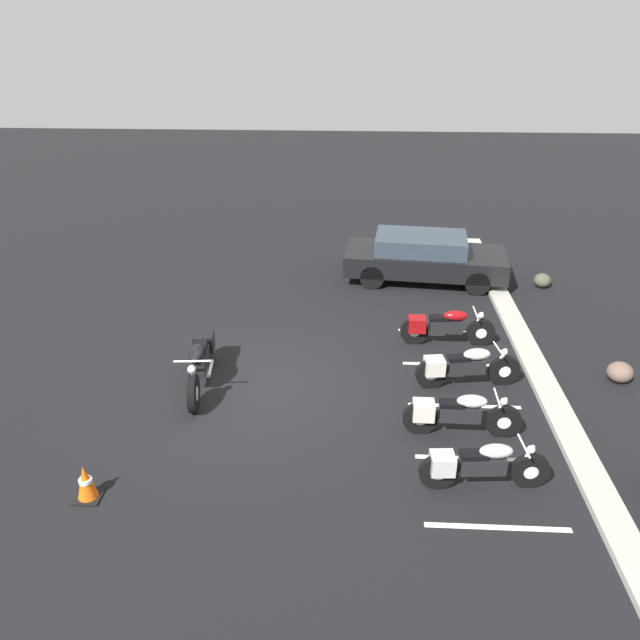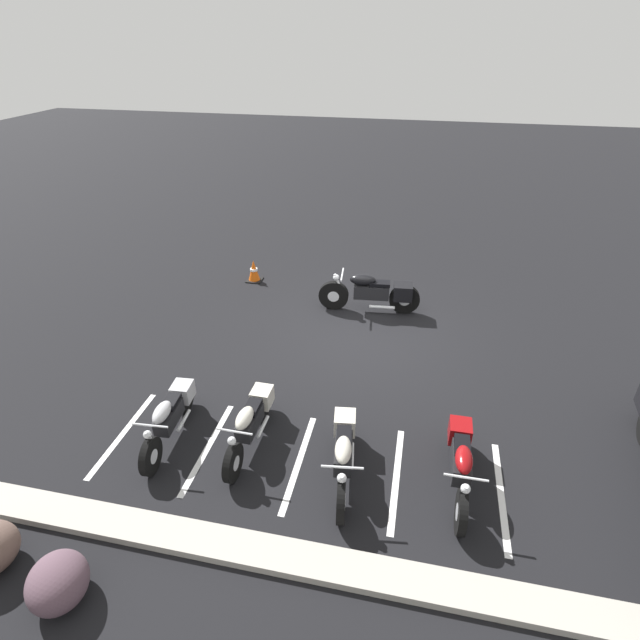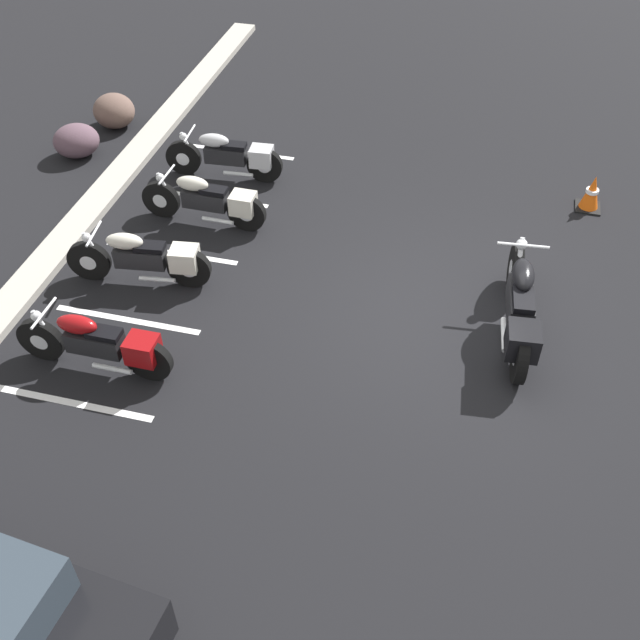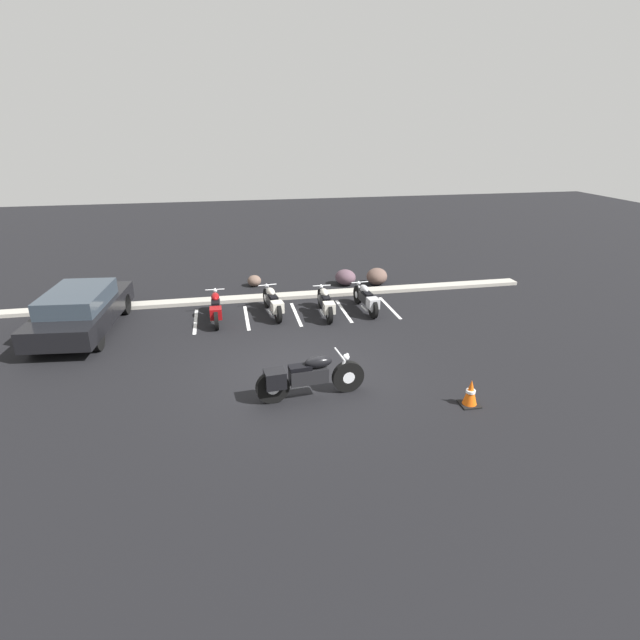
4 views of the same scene
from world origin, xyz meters
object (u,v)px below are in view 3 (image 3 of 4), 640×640
object	(u,v)px
parked_bike_1	(145,258)
parked_bike_3	(229,156)
parked_bike_0	(100,344)
landscape_rock_1	(76,141)
traffic_cone	(592,193)
landscape_rock_2	(114,111)
parked_bike_2	(209,200)
motorcycle_black_featured	(520,308)

from	to	relation	value
parked_bike_1	parked_bike_3	distance (m)	2.96
parked_bike_0	parked_bike_3	xyz separation A→B (m)	(4.69, -0.04, -0.01)
landscape_rock_1	traffic_cone	xyz separation A→B (m)	(0.52, -8.81, -0.01)
parked_bike_3	landscape_rock_1	size ratio (longest dim) A/B	2.53
traffic_cone	parked_bike_1	bearing A→B (deg)	119.71
landscape_rock_2	landscape_rock_1	bearing A→B (deg)	171.68
parked_bike_3	landscape_rock_2	xyz separation A→B (m)	(1.19, 2.71, -0.11)
parked_bike_2	landscape_rock_2	world-z (taller)	parked_bike_2
parked_bike_0	landscape_rock_1	xyz separation A→B (m)	(4.72, 2.84, -0.15)
parked_bike_3	traffic_cone	world-z (taller)	parked_bike_3
parked_bike_1	parked_bike_2	xyz separation A→B (m)	(1.60, -0.36, -0.01)
parked_bike_1	landscape_rock_2	xyz separation A→B (m)	(4.15, 2.50, -0.12)
parked_bike_3	landscape_rock_1	bearing A→B (deg)	-4.89
motorcycle_black_featured	landscape_rock_1	size ratio (longest dim) A/B	3.03
parked_bike_1	parked_bike_3	world-z (taller)	parked_bike_1
parked_bike_3	motorcycle_black_featured	bearing A→B (deg)	146.19
parked_bike_3	traffic_cone	distance (m)	5.96
motorcycle_black_featured	traffic_cone	xyz separation A→B (m)	(3.36, -0.99, -0.23)
parked_bike_3	traffic_cone	size ratio (longest dim) A/B	3.42
parked_bike_0	parked_bike_1	bearing A→B (deg)	-84.44
parked_bike_0	landscape_rock_2	bearing A→B (deg)	-65.72
parked_bike_0	parked_bike_1	distance (m)	1.74
landscape_rock_2	parked_bike_2	bearing A→B (deg)	-131.80
landscape_rock_1	parked_bike_1	bearing A→B (deg)	-138.24
motorcycle_black_featured	landscape_rock_1	bearing A→B (deg)	64.73
motorcycle_black_featured	parked_bike_0	world-z (taller)	motorcycle_black_featured
landscape_rock_2	traffic_cone	world-z (taller)	landscape_rock_2
motorcycle_black_featured	parked_bike_3	bearing A→B (deg)	55.11
parked_bike_0	landscape_rock_2	size ratio (longest dim) A/B	2.60
landscape_rock_2	parked_bike_0	bearing A→B (deg)	-155.58
parked_bike_3	parked_bike_2	bearing A→B (deg)	91.87
parked_bike_2	traffic_cone	xyz separation A→B (m)	(1.91, -5.79, -0.15)
landscape_rock_2	motorcycle_black_featured	bearing A→B (deg)	-117.60
parked_bike_1	landscape_rock_1	xyz separation A→B (m)	(2.99, 2.67, -0.14)
parked_bike_0	landscape_rock_2	xyz separation A→B (m)	(5.88, 2.67, -0.13)
landscape_rock_1	parked_bike_0	bearing A→B (deg)	-148.97
motorcycle_black_featured	parked_bike_3	distance (m)	5.69
parked_bike_1	traffic_cone	world-z (taller)	parked_bike_1
motorcycle_black_featured	traffic_cone	size ratio (longest dim) A/B	4.09
motorcycle_black_featured	parked_bike_1	distance (m)	5.16
parked_bike_1	traffic_cone	xyz separation A→B (m)	(3.51, -6.15, -0.16)
motorcycle_black_featured	traffic_cone	world-z (taller)	motorcycle_black_featured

